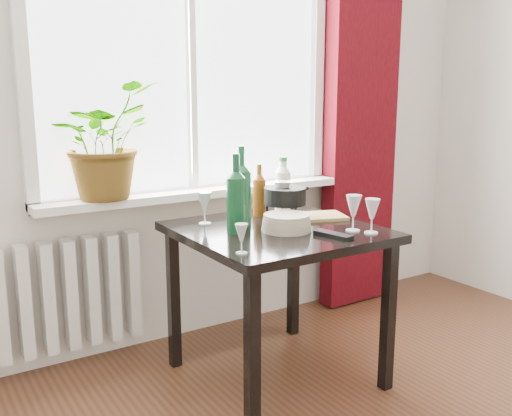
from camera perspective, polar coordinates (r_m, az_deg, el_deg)
window at (r=3.09m, az=-6.71°, el=16.06°), size 1.72×0.08×1.62m
windowsill at (r=3.06m, az=-5.79°, el=1.56°), size 1.72×0.20×0.04m
curtain at (r=3.64m, az=10.51°, el=10.47°), size 0.50×0.12×2.56m
radiator at (r=2.96m, az=-19.10°, el=-8.33°), size 0.80×0.10×0.55m
table at (r=2.65m, az=2.11°, el=-3.93°), size 0.85×0.85×0.74m
potted_plant at (r=2.84m, az=-15.06°, el=6.51°), size 0.66×0.65×0.56m
wine_bottle_left at (r=2.50m, az=-2.01°, el=1.56°), size 0.10×0.10×0.36m
wine_bottle_right at (r=2.64m, az=-1.47°, el=2.31°), size 0.12×0.12×0.38m
bottle_amber at (r=2.86m, az=0.32°, el=1.89°), size 0.07×0.07×0.27m
cleaning_bottle at (r=2.99m, az=2.68°, el=2.47°), size 0.08×0.08×0.28m
wineglass_front_right at (r=2.58m, az=9.71°, el=-0.48°), size 0.08×0.08×0.17m
wineglass_far_right at (r=2.55m, az=11.51°, el=-0.77°), size 0.08×0.08×0.16m
wineglass_back_center at (r=2.78m, az=2.62°, el=0.84°), size 0.09×0.09×0.19m
wineglass_back_left at (r=2.69m, az=-5.16°, el=0.01°), size 0.07×0.07×0.16m
wineglass_front_left at (r=2.19m, az=-1.46°, el=-3.10°), size 0.06×0.06×0.12m
plate_stack at (r=2.56m, az=3.06°, el=-1.49°), size 0.29×0.29×0.07m
fondue_pot at (r=2.77m, az=2.92°, el=0.45°), size 0.24×0.21×0.16m
tv_remote at (r=2.48m, az=7.72°, el=-2.69°), size 0.09×0.19×0.02m
cutting_board at (r=2.83m, az=5.85°, el=-0.86°), size 0.34×0.28×0.02m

